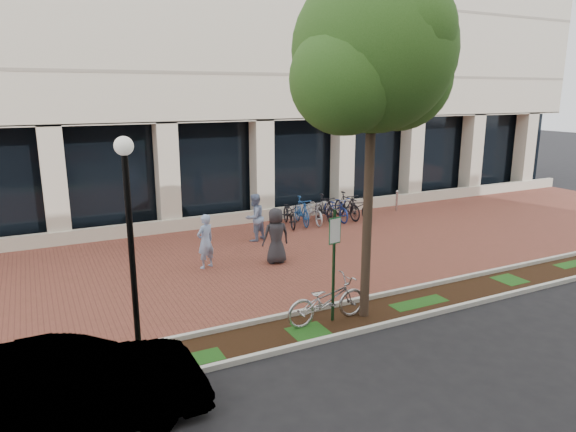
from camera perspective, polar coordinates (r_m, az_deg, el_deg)
name	(u,v)px	position (r m, az deg, el deg)	size (l,w,h in m)	color
ground	(267,257)	(17.01, -2.30, -4.53)	(120.00, 120.00, 0.00)	black
brick_plaza	(267,256)	(17.01, -2.30, -4.52)	(40.00, 9.00, 0.01)	brown
planting_strip	(357,317)	(12.74, 7.72, -11.04)	(40.00, 1.50, 0.01)	black
curb_plaza_side	(341,304)	(13.28, 5.89, -9.66)	(40.00, 0.12, 0.12)	beige
curb_street_side	(376,327)	(12.16, 9.76, -12.06)	(40.00, 0.12, 0.12)	beige
parking_sign	(334,252)	(11.85, 5.16, -4.05)	(0.34, 0.07, 2.72)	#12341A
lamppost	(131,239)	(10.28, -17.08, -2.51)	(0.36, 0.36, 4.51)	black
street_tree	(375,61)	(11.78, 9.60, 16.58)	(4.27, 3.56, 7.95)	#453427
locked_bicycle	(327,300)	(12.20, 4.33, -9.30)	(0.73, 2.09, 1.10)	#B2B1B6
pedestrian_left	(205,241)	(15.90, -9.16, -2.80)	(0.62, 0.41, 1.70)	#93AEDC
pedestrian_mid	(255,217)	(18.64, -3.72, -0.16)	(0.84, 0.66, 1.74)	#7C91B9
pedestrian_right	(276,236)	(16.15, -1.35, -2.21)	(0.87, 0.57, 1.78)	#28282D
bollard	(397,200)	(23.93, 11.98, 1.71)	(0.12, 0.12, 0.97)	#BCBCC1
bike_rack_cluster	(325,209)	(21.48, 4.11, 0.77)	(4.28, 2.08, 1.15)	black
sedan_near_curb	(66,393)	(9.15, -23.42, -17.59)	(1.52, 4.35, 1.43)	#B4B3B8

